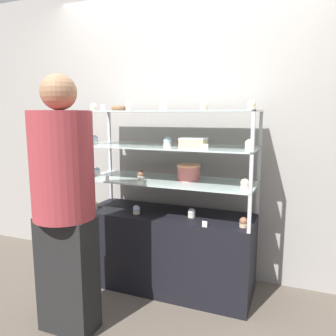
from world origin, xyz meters
name	(u,v)px	position (x,y,z in m)	size (l,w,h in m)	color
ground_plane	(168,286)	(0.00, 0.00, 0.00)	(20.00, 20.00, 0.00)	brown
back_wall	(184,130)	(0.00, 0.39, 1.30)	(8.00, 0.05, 2.60)	gray
display_base	(168,250)	(0.00, 0.00, 0.32)	(1.39, 0.50, 0.64)	black
display_riser_lower	(168,182)	(0.00, 0.00, 0.90)	(1.39, 0.50, 0.28)	#B7B7BC
display_riser_middle	(168,148)	(0.00, 0.00, 1.18)	(1.39, 0.50, 0.28)	#B7B7BC
display_riser_upper	(168,113)	(0.00, 0.00, 1.45)	(1.39, 0.50, 0.28)	#B7B7BC
layer_cake_centerpiece	(189,172)	(0.16, 0.06, 0.98)	(0.19, 0.19, 0.13)	#C66660
sheet_cake_frosted	(194,143)	(0.23, -0.06, 1.23)	(0.19, 0.16, 0.07)	#DBBC84
cupcake_0	(94,205)	(-0.62, -0.13, 0.68)	(0.06, 0.06, 0.07)	white
cupcake_1	(136,210)	(-0.23, -0.12, 0.68)	(0.06, 0.06, 0.07)	beige
cupcake_2	(192,213)	(0.22, -0.05, 0.68)	(0.06, 0.06, 0.07)	beige
cupcake_3	(243,222)	(0.63, -0.13, 0.68)	(0.06, 0.06, 0.07)	#CCB28C
price_tag_0	(205,224)	(0.37, -0.23, 0.67)	(0.04, 0.00, 0.04)	white
cupcake_4	(96,172)	(-0.64, -0.06, 0.95)	(0.06, 0.06, 0.07)	beige
cupcake_5	(141,175)	(-0.21, -0.05, 0.95)	(0.06, 0.06, 0.07)	beige
cupcake_6	(245,184)	(0.63, -0.11, 0.95)	(0.06, 0.06, 0.07)	beige
price_tag_1	(107,178)	(-0.43, -0.23, 0.94)	(0.04, 0.00, 0.04)	white
cupcake_7	(94,140)	(-0.64, -0.07, 1.23)	(0.06, 0.06, 0.08)	white
cupcake_8	(167,142)	(0.01, -0.04, 1.23)	(0.06, 0.06, 0.08)	beige
cupcake_9	(250,145)	(0.65, -0.10, 1.23)	(0.06, 0.06, 0.08)	white
price_tag_2	(206,147)	(0.37, -0.23, 1.22)	(0.04, 0.00, 0.04)	white
cupcake_10	(94,107)	(-0.64, -0.06, 1.50)	(0.05, 0.05, 0.07)	#CCB28C
cupcake_11	(129,107)	(-0.31, -0.07, 1.50)	(0.05, 0.05, 0.07)	beige
cupcake_12	(163,106)	(0.01, -0.13, 1.50)	(0.05, 0.05, 0.07)	white
cupcake_13	(204,106)	(0.31, -0.07, 1.50)	(0.05, 0.05, 0.07)	#CCB28C
cupcake_14	(252,105)	(0.65, -0.12, 1.50)	(0.05, 0.05, 0.07)	#CCB28C
price_tag_3	(103,108)	(-0.45, -0.23, 1.49)	(0.04, 0.00, 0.04)	white
donut_glazed	(119,108)	(-0.41, -0.05, 1.49)	(0.13, 0.13, 0.04)	brown
customer_figure	(64,200)	(-0.41, -0.76, 0.90)	(0.39, 0.39, 1.68)	black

